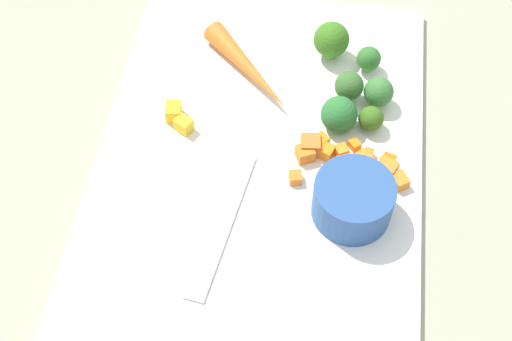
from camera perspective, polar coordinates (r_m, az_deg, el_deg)
The scene contains 26 objects.
ground_plane at distance 0.73m, azimuth 0.00°, elevation -0.98°, with size 4.00×4.00×0.00m, color #9A9C84.
cutting_board at distance 0.73m, azimuth 0.00°, elevation -0.72°, with size 0.55×0.34×0.01m, color white.
prep_bowl at distance 0.69m, azimuth 7.90°, elevation -2.40°, with size 0.08×0.08×0.05m, color #2C5190.
whole_carrot at distance 0.80m, azimuth -0.63°, elevation 8.32°, with size 0.03×0.03×0.14m, color orange.
carrot_dice_0 at distance 0.74m, azimuth 4.44°, elevation 2.05°, with size 0.02×0.02×0.02m, color orange.
carrot_dice_1 at distance 0.75m, azimuth 8.01°, elevation 2.07°, with size 0.01×0.01×0.01m, color orange.
carrot_dice_2 at distance 0.73m, azimuth 10.41°, elevation -0.61°, with size 0.01×0.01×0.01m, color orange.
carrot_dice_3 at distance 0.73m, azimuth 7.31°, elevation 0.38°, with size 0.02×0.02×0.02m, color orange.
carrot_dice_4 at distance 0.73m, azimuth 11.59°, elevation -0.82°, with size 0.02×0.01×0.01m, color orange.
carrot_dice_5 at distance 0.74m, azimuth 10.73°, elevation 0.83°, with size 0.01×0.01×0.01m, color orange.
carrot_dice_6 at distance 0.74m, azimuth 9.12°, elevation 1.29°, with size 0.01×0.01×0.01m, color orange.
carrot_dice_7 at distance 0.73m, azimuth 8.68°, elevation 0.78°, with size 0.02×0.01×0.02m, color orange.
carrot_dice_8 at distance 0.74m, azimuth 6.95°, elevation 1.55°, with size 0.01×0.01×0.01m, color orange.
carrot_dice_9 at distance 0.73m, azimuth 4.01°, elevation 1.39°, with size 0.02×0.02×0.02m, color orange.
carrot_dice_10 at distance 0.73m, azimuth 10.57°, elevation 0.22°, with size 0.02×0.02×0.01m, color orange.
carrot_dice_11 at distance 0.74m, azimuth 5.26°, elevation 2.36°, with size 0.01×0.01×0.01m, color orange.
carrot_dice_12 at distance 0.74m, azimuth 5.76°, elevation 1.53°, with size 0.01×0.01×0.01m, color orange.
carrot_dice_13 at distance 0.72m, azimuth 3.24°, elevation -0.41°, with size 0.01×0.01×0.01m, color orange.
pepper_dice_0 at distance 0.77m, azimuth -6.71°, elevation 4.77°, with size 0.02×0.02×0.02m, color yellow.
pepper_dice_1 at distance 0.76m, azimuth -5.89°, elevation 3.72°, with size 0.02×0.01×0.02m, color yellow.
broccoli_floret_0 at distance 0.75m, azimuth 6.77°, elevation 4.54°, with size 0.04×0.04×0.04m.
broccoli_floret_1 at distance 0.78m, azimuth 7.57°, elevation 6.81°, with size 0.03×0.03×0.04m.
broccoli_floret_2 at distance 0.81m, azimuth 9.15°, elevation 8.95°, with size 0.03×0.03×0.03m.
broccoli_floret_3 at distance 0.82m, azimuth 6.15°, elevation 10.50°, with size 0.04×0.04×0.05m.
broccoli_floret_4 at distance 0.78m, azimuth 9.94°, elevation 6.29°, with size 0.03×0.03×0.04m.
broccoli_floret_5 at distance 0.76m, azimuth 9.33°, elevation 4.17°, with size 0.03×0.03×0.03m.
Camera 1 is at (-0.40, -0.06, 0.61)m, focal length 49.18 mm.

